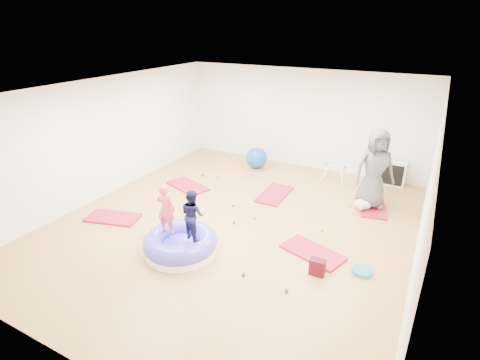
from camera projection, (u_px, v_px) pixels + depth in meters
The scene contains 19 objects.
room at pixel (233, 162), 7.39m from camera, with size 7.01×8.01×2.81m.
gym_mat_front_left at pixel (113, 218), 8.14m from camera, with size 1.13×0.57×0.05m, color maroon.
gym_mat_mid_left at pixel (188, 186), 9.70m from camera, with size 1.15×0.57×0.05m, color maroon.
gym_mat_center_back at pixel (274, 194), 9.24m from camera, with size 1.18×0.59×0.05m, color maroon.
gym_mat_right at pixel (312, 252), 6.92m from camera, with size 1.14×0.57×0.05m, color maroon.
gym_mat_rear_right at pixel (373, 207), 8.59m from camera, with size 1.09×0.54×0.05m, color maroon.
inflatable_cushion at pixel (180, 244), 6.92m from camera, with size 1.37×1.37×0.43m.
child_pink at pixel (166, 206), 6.75m from camera, with size 0.36×0.23×0.98m, color #F8456A.
child_navy at pixel (192, 212), 6.58m from camera, with size 0.46×0.36×0.94m, color #111238.
adult_caregiver at pixel (375, 169), 8.27m from camera, with size 0.89×0.58×1.81m, color #47474A.
infant at pixel (362, 205), 8.42m from camera, with size 0.38×0.39×0.23m.
ball_pit_balls at pixel (249, 218), 8.12m from camera, with size 4.07×3.59×0.07m.
exercise_ball_blue at pixel (257, 158), 10.86m from camera, with size 0.61×0.61×0.61m, color #1244A6.
exercise_ball_orange at pixel (259, 161), 11.00m from camera, with size 0.36×0.36×0.36m, color #FF480E.
infant_play_gym at pixel (335, 171), 9.80m from camera, with size 0.66×0.62×0.50m.
cube_shelf at pixel (393, 173), 9.74m from camera, with size 0.63×0.31×0.63m.
balance_disc at pixel (362, 271), 6.38m from camera, with size 0.34×0.34×0.08m, color teal.
backpack at pixel (317, 267), 6.30m from camera, with size 0.26×0.16×0.29m, color maroon.
yellow_toy at pixel (150, 234), 7.53m from camera, with size 0.21×0.21×0.03m, color #D3BB00.
Camera 1 is at (3.40, -6.05, 3.97)m, focal length 28.00 mm.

